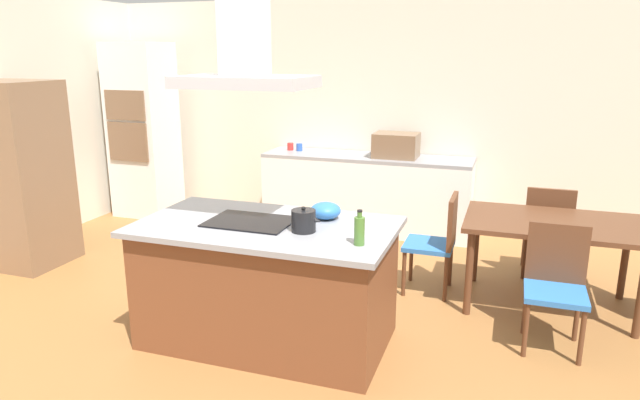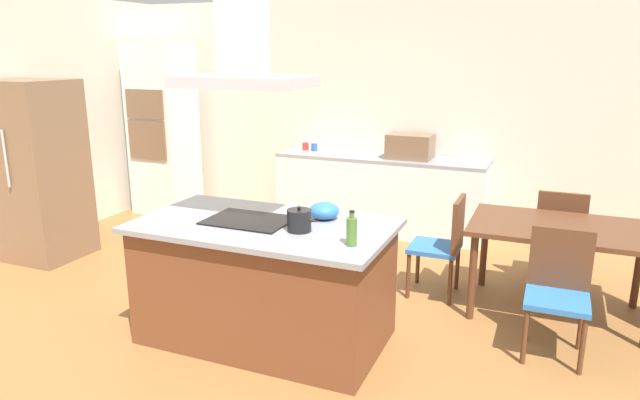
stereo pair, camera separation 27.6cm
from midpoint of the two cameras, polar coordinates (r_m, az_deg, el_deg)
The scene contains 19 objects.
ground at distance 5.68m, azimuth -0.40°, elevation -6.89°, with size 16.00×16.00×0.00m, color #936033.
wall_back at distance 6.99m, azimuth 4.37°, elevation 8.60°, with size 7.20×0.10×2.70m, color beige.
wall_left at distance 6.90m, azimuth -30.38°, elevation 6.56°, with size 0.10×8.80×2.70m, color beige.
kitchen_island at distance 4.22m, azimuth -7.20°, elevation -8.22°, with size 1.84×1.04×0.90m.
cooktop at distance 4.12m, azimuth -8.92°, elevation -2.17°, with size 0.60×0.44×0.01m, color black.
tea_kettle at distance 3.86m, azimuth -3.69°, elevation -2.11°, with size 0.22×0.17×0.18m.
olive_oil_bottle at distance 3.58m, azimuth 1.77°, elevation -3.07°, with size 0.07×0.07×0.23m.
mixing_bowl at distance 4.15m, azimuth -1.35°, elevation -1.09°, with size 0.22×0.22×0.12m, color #2D6BB7.
back_counter at distance 6.79m, azimuth 3.50°, elevation 0.72°, with size 2.45×0.62×0.90m.
countertop_microwave at distance 6.60m, azimuth 6.45°, elevation 5.47°, with size 0.50×0.38×0.28m, color brown.
coffee_mug_red at distance 7.07m, azimuth -4.11°, elevation 5.37°, with size 0.08×0.08×0.09m, color red.
coffee_mug_blue at distance 7.02m, azimuth -3.22°, elevation 5.31°, with size 0.08×0.08×0.09m, color #2D56B2.
wall_oven_stack at distance 7.75m, azimuth -18.27°, elevation 6.66°, with size 0.70×0.66×2.20m.
refrigerator at distance 6.41m, azimuth -29.17°, elevation 2.22°, with size 0.80×0.73×1.82m.
dining_table at distance 4.98m, azimuth 20.88°, elevation -2.91°, with size 1.40×0.90×0.75m.
chair_facing_back_wall at distance 5.66m, azimuth 20.57°, elevation -2.49°, with size 0.42×0.42×0.89m.
chair_facing_island at distance 4.40m, azimuth 20.90°, elevation -7.40°, with size 0.42×0.42×0.89m.
chair_at_left_end at distance 5.06m, azimuth 10.32°, elevation -3.75°, with size 0.42×0.42×0.89m.
range_hood at distance 3.95m, azimuth -9.63°, elevation 14.68°, with size 0.90×0.55×0.78m.
Camera 1 is at (1.61, -3.53, 2.09)m, focal length 31.92 mm.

